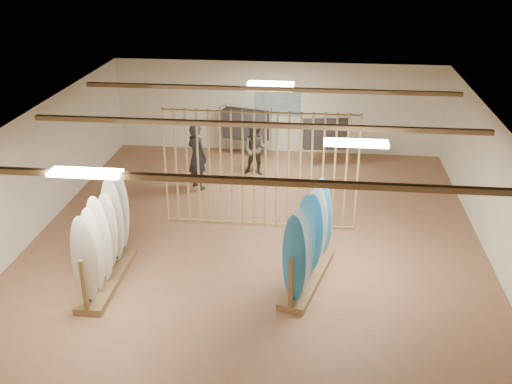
# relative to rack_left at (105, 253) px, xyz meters

# --- Properties ---
(floor) EXTENTS (12.00, 12.00, 0.00)m
(floor) POSITION_rel_rack_left_xyz_m (2.74, 2.00, -0.65)
(floor) COLOR #9A694A
(floor) RESTS_ON ground
(ceiling) EXTENTS (12.00, 12.00, 0.00)m
(ceiling) POSITION_rel_rack_left_xyz_m (2.74, 2.00, 2.15)
(ceiling) COLOR gray
(ceiling) RESTS_ON ground
(wall_back) EXTENTS (12.00, 0.00, 12.00)m
(wall_back) POSITION_rel_rack_left_xyz_m (2.74, 8.00, 0.75)
(wall_back) COLOR white
(wall_back) RESTS_ON ground
(wall_front) EXTENTS (12.00, 0.00, 12.00)m
(wall_front) POSITION_rel_rack_left_xyz_m (2.74, -4.00, 0.75)
(wall_front) COLOR white
(wall_front) RESTS_ON ground
(wall_left) EXTENTS (0.00, 12.00, 12.00)m
(wall_left) POSITION_rel_rack_left_xyz_m (-2.26, 2.00, 0.75)
(wall_left) COLOR white
(wall_left) RESTS_ON ground
(wall_right) EXTENTS (0.00, 12.00, 12.00)m
(wall_right) POSITION_rel_rack_left_xyz_m (7.74, 2.00, 0.75)
(wall_right) COLOR white
(wall_right) RESTS_ON ground
(ceiling_slats) EXTENTS (9.50, 6.12, 0.10)m
(ceiling_slats) POSITION_rel_rack_left_xyz_m (2.74, 2.00, 2.07)
(ceiling_slats) COLOR olive
(ceiling_slats) RESTS_ON ground
(light_panels) EXTENTS (1.20, 0.35, 0.06)m
(light_panels) POSITION_rel_rack_left_xyz_m (2.74, 2.00, 2.09)
(light_panels) COLOR white
(light_panels) RESTS_ON ground
(bamboo_partition) EXTENTS (4.45, 0.05, 2.78)m
(bamboo_partition) POSITION_rel_rack_left_xyz_m (2.74, 2.80, 0.75)
(bamboo_partition) COLOR tan
(bamboo_partition) RESTS_ON ground
(poster) EXTENTS (1.40, 0.03, 0.90)m
(poster) POSITION_rel_rack_left_xyz_m (2.74, 7.98, 0.95)
(poster) COLOR teal
(poster) RESTS_ON ground
(rack_left) EXTENTS (0.55, 2.38, 1.91)m
(rack_left) POSITION_rel_rack_left_xyz_m (0.00, 0.00, 0.00)
(rack_left) COLOR olive
(rack_left) RESTS_ON floor
(rack_right) EXTENTS (1.07, 2.38, 1.88)m
(rack_right) POSITION_rel_rack_left_xyz_m (3.93, 0.43, -0.01)
(rack_right) COLOR olive
(rack_right) RESTS_ON floor
(clothing_rack_a) EXTENTS (1.43, 0.73, 1.59)m
(clothing_rack_a) POSITION_rel_rack_left_xyz_m (1.84, 7.33, 0.38)
(clothing_rack_a) COLOR silver
(clothing_rack_a) RESTS_ON floor
(clothing_rack_b) EXTENTS (1.38, 0.56, 1.49)m
(clothing_rack_b) POSITION_rel_rack_left_xyz_m (4.24, 6.88, 0.32)
(clothing_rack_b) COLOR silver
(clothing_rack_b) RESTS_ON floor
(shopper_a) EXTENTS (0.89, 0.86, 2.04)m
(shopper_a) POSITION_rel_rack_left_xyz_m (0.85, 4.84, 0.36)
(shopper_a) COLOR #26262D
(shopper_a) RESTS_ON floor
(shopper_b) EXTENTS (0.88, 0.72, 1.70)m
(shopper_b) POSITION_rel_rack_left_xyz_m (2.29, 5.93, 0.19)
(shopper_b) COLOR #3B362E
(shopper_b) RESTS_ON floor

